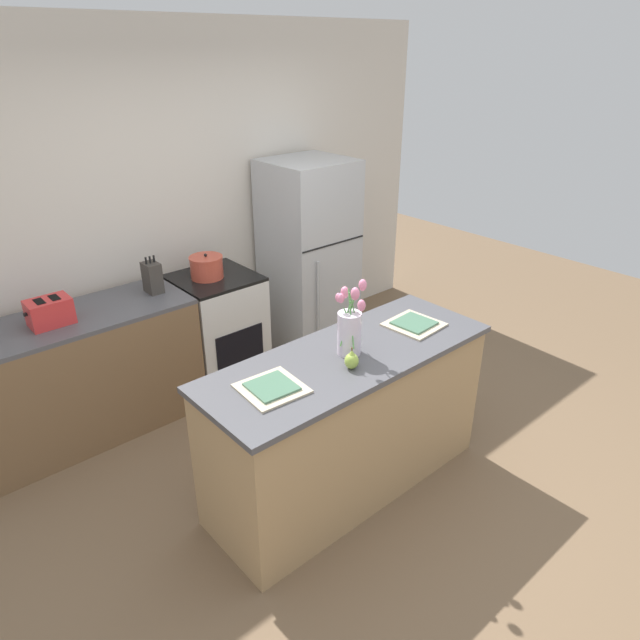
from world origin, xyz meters
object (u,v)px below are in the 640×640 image
stove_range (219,329)px  cooking_pot (207,267)px  plate_setting_left (272,388)px  knife_block (152,277)px  flower_vase (350,328)px  refrigerator (309,257)px  pear_figurine (352,360)px  toaster (50,312)px  plate_setting_right (414,324)px

stove_range → cooking_pot: cooking_pot is taller
plate_setting_left → cooking_pot: (0.60, 1.62, 0.04)m
stove_range → knife_block: knife_block is taller
stove_range → flower_vase: size_ratio=2.05×
refrigerator → cooking_pot: (-1.00, 0.01, 0.15)m
pear_figurine → cooking_pot: cooking_pot is taller
flower_vase → cooking_pot: flower_vase is taller
cooking_pot → knife_block: knife_block is taller
plate_setting_left → toaster: toaster is taller
flower_vase → plate_setting_left: bearing=-178.5°
plate_setting_left → plate_setting_right: (1.10, 0.00, 0.00)m
pear_figurine → toaster: toaster is taller
plate_setting_right → flower_vase: bearing=178.5°
pear_figurine → flower_vase: bearing=50.5°
toaster → cooking_pot: size_ratio=1.10×
refrigerator → plate_setting_right: (-0.50, -1.61, 0.11)m
knife_block → plate_setting_left: bearing=-95.8°
stove_range → plate_setting_left: plate_setting_left is taller
plate_setting_left → cooking_pot: 1.73m
pear_figurine → knife_block: bearing=99.2°
stove_range → cooking_pot: 0.54m
flower_vase → plate_setting_left: size_ratio=1.35×
refrigerator → plate_setting_right: size_ratio=5.13×
pear_figurine → plate_setting_right: pear_figurine is taller
plate_setting_left → pear_figurine: bearing=-14.2°
flower_vase → cooking_pot: size_ratio=1.73×
flower_vase → toaster: (-1.12, 1.57, -0.11)m
knife_block → toaster: bearing=-176.0°
flower_vase → knife_block: (-0.39, 1.62, -0.08)m
plate_setting_left → refrigerator: bearing=45.1°
plate_setting_right → cooking_pot: size_ratio=1.28×
cooking_pot → toaster: bearing=-178.0°
pear_figurine → cooking_pot: (0.15, 1.74, -0.00)m
stove_range → pear_figurine: pear_figurine is taller
refrigerator → cooking_pot: size_ratio=6.57×
pear_figurine → cooking_pot: size_ratio=0.50×
toaster → stove_range: bearing=1.2°
flower_vase → pear_figurine: size_ratio=3.47×
plate_setting_right → knife_block: size_ratio=1.20×
plate_setting_right → toaster: toaster is taller
stove_range → flower_vase: (-0.09, -1.59, 0.64)m
cooking_pot → plate_setting_left: bearing=-110.3°
flower_vase → cooking_pot: 1.61m
stove_range → pear_figurine: size_ratio=7.12×
plate_setting_right → cooking_pot: bearing=107.1°
cooking_pot → flower_vase: bearing=-91.6°
refrigerator → cooking_pot: bearing=179.2°
refrigerator → toaster: refrigerator is taller
pear_figurine → toaster: bearing=120.9°
knife_block → stove_range: bearing=-2.9°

